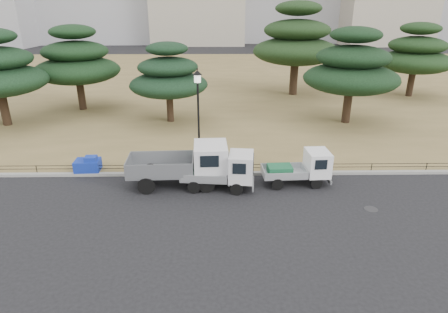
{
  "coord_description": "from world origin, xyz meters",
  "views": [
    {
      "loc": [
        -0.29,
        -15.7,
        8.31
      ],
      "look_at": [
        0.0,
        2.0,
        1.3
      ],
      "focal_mm": 30.0,
      "sensor_mm": 36.0,
      "label": 1
    }
  ],
  "objects_px": {
    "tarp_pile": "(88,165)",
    "truck_large": "(184,163)",
    "truck_kei_rear": "(301,168)",
    "street_lamp": "(198,105)",
    "truck_kei_front": "(223,171)"
  },
  "relations": [
    {
      "from": "tarp_pile",
      "to": "truck_large",
      "type": "bearing_deg",
      "value": -16.0
    },
    {
      "from": "truck_kei_rear",
      "to": "tarp_pile",
      "type": "xyz_separation_m",
      "value": [
        -11.18,
        1.47,
        -0.37
      ]
    },
    {
      "from": "truck_kei_front",
      "to": "street_lamp",
      "type": "relative_size",
      "value": 0.68
    },
    {
      "from": "truck_kei_front",
      "to": "street_lamp",
      "type": "bearing_deg",
      "value": 129.77
    },
    {
      "from": "street_lamp",
      "to": "truck_large",
      "type": "bearing_deg",
      "value": -114.84
    },
    {
      "from": "street_lamp",
      "to": "truck_kei_front",
      "type": "bearing_deg",
      "value": -56.09
    },
    {
      "from": "truck_kei_rear",
      "to": "street_lamp",
      "type": "distance_m",
      "value": 6.09
    },
    {
      "from": "truck_kei_front",
      "to": "truck_kei_rear",
      "type": "height_order",
      "value": "truck_kei_front"
    },
    {
      "from": "truck_large",
      "to": "truck_kei_front",
      "type": "bearing_deg",
      "value": -14.42
    },
    {
      "from": "truck_kei_front",
      "to": "tarp_pile",
      "type": "height_order",
      "value": "truck_kei_front"
    },
    {
      "from": "truck_kei_front",
      "to": "truck_large",
      "type": "bearing_deg",
      "value": 174.05
    },
    {
      "from": "truck_kei_rear",
      "to": "tarp_pile",
      "type": "bearing_deg",
      "value": 169.6
    },
    {
      "from": "truck_large",
      "to": "street_lamp",
      "type": "relative_size",
      "value": 0.93
    },
    {
      "from": "truck_kei_front",
      "to": "tarp_pile",
      "type": "xyz_separation_m",
      "value": [
        -7.27,
        1.94,
        -0.43
      ]
    },
    {
      "from": "truck_kei_rear",
      "to": "tarp_pile",
      "type": "height_order",
      "value": "truck_kei_rear"
    }
  ]
}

